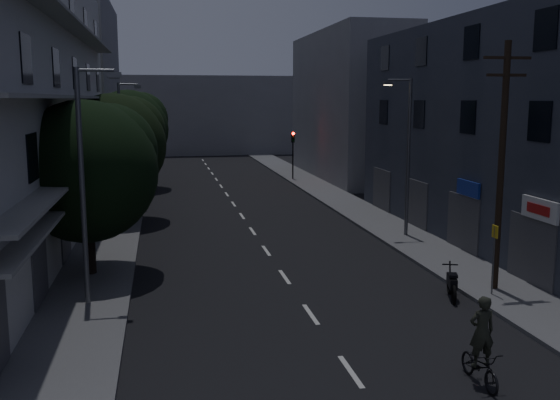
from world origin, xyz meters
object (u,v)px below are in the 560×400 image
object	(u,v)px
utility_pole	(501,162)
cyclist	(481,355)
bus_stop_sign	(494,247)
motorcycle	(452,285)

from	to	relation	value
utility_pole	cyclist	size ratio (longest dim) A/B	3.89
bus_stop_sign	cyclist	size ratio (longest dim) A/B	1.09
utility_pole	bus_stop_sign	bearing A→B (deg)	-126.34
utility_pole	motorcycle	size ratio (longest dim) A/B	4.77
bus_stop_sign	cyclist	xyz separation A→B (m)	(-3.87, -6.30, -1.11)
bus_stop_sign	motorcycle	distance (m)	2.02
utility_pole	bus_stop_sign	size ratio (longest dim) A/B	3.56
utility_pole	cyclist	bearing A→B (deg)	-122.05
motorcycle	cyclist	xyz separation A→B (m)	(-2.43, -6.54, 0.28)
utility_pole	bus_stop_sign	world-z (taller)	utility_pole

